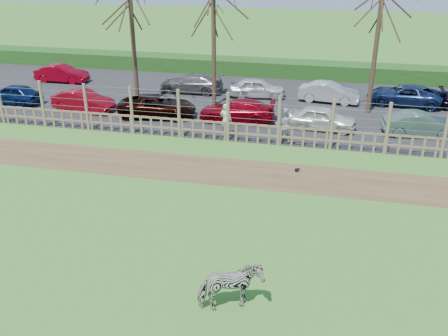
% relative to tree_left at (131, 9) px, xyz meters
% --- Properties ---
extents(ground, '(120.00, 120.00, 0.00)m').
position_rel_tree_left_xyz_m(ground, '(6.50, -12.50, -5.62)').
color(ground, '#569738').
rests_on(ground, ground).
extents(dirt_strip, '(34.00, 2.80, 0.01)m').
position_rel_tree_left_xyz_m(dirt_strip, '(6.50, -8.00, -5.61)').
color(dirt_strip, brown).
rests_on(dirt_strip, ground).
extents(asphalt, '(44.00, 13.00, 0.04)m').
position_rel_tree_left_xyz_m(asphalt, '(6.50, 2.00, -5.60)').
color(asphalt, '#232326').
rests_on(asphalt, ground).
extents(hedge, '(46.00, 2.00, 1.10)m').
position_rel_tree_left_xyz_m(hedge, '(6.50, 9.00, -5.07)').
color(hedge, '#1E4716').
rests_on(hedge, ground).
extents(fence, '(30.16, 0.16, 2.50)m').
position_rel_tree_left_xyz_m(fence, '(6.50, -4.50, -4.81)').
color(fence, brown).
rests_on(fence, ground).
extents(tree_left, '(4.80, 4.80, 7.88)m').
position_rel_tree_left_xyz_m(tree_left, '(0.00, 0.00, 0.00)').
color(tree_left, '#3D2B1E').
rests_on(tree_left, ground).
extents(tree_mid, '(4.80, 4.80, 6.83)m').
position_rel_tree_left_xyz_m(tree_mid, '(4.50, 1.00, -0.75)').
color(tree_mid, '#3D2B1E').
rests_on(tree_mid, ground).
extents(tree_right, '(4.80, 4.80, 7.35)m').
position_rel_tree_left_xyz_m(tree_right, '(13.50, 1.50, -0.37)').
color(tree_right, '#3D2B1E').
rests_on(tree_right, ground).
extents(zebra, '(1.90, 1.46, 1.46)m').
position_rel_tree_left_xyz_m(zebra, '(9.11, -16.61, -4.89)').
color(zebra, gray).
rests_on(zebra, ground).
extents(visitor_a, '(0.70, 0.54, 1.72)m').
position_rel_tree_left_xyz_m(visitor_a, '(6.28, -3.96, -4.71)').
color(visitor_a, '#BBE5AA').
rests_on(visitor_a, asphalt).
extents(visitor_b, '(0.91, 0.74, 1.72)m').
position_rel_tree_left_xyz_m(visitor_b, '(9.18, -4.04, -4.71)').
color(visitor_b, silver).
rests_on(visitor_b, asphalt).
extents(crow, '(0.23, 0.17, 0.19)m').
position_rel_tree_left_xyz_m(crow, '(10.16, -7.38, -5.52)').
color(crow, black).
rests_on(crow, ground).
extents(car_0, '(3.57, 1.53, 1.20)m').
position_rel_tree_left_xyz_m(car_0, '(-7.46, -1.35, -4.98)').
color(car_0, '#091848').
rests_on(car_0, asphalt).
extents(car_1, '(3.77, 1.72, 1.20)m').
position_rel_tree_left_xyz_m(car_1, '(-2.68, -1.66, -4.98)').
color(car_1, maroon).
rests_on(car_1, asphalt).
extents(car_2, '(4.53, 2.50, 1.20)m').
position_rel_tree_left_xyz_m(car_2, '(1.87, -1.75, -4.98)').
color(car_2, black).
rests_on(car_2, asphalt).
extents(car_3, '(4.21, 1.87, 1.20)m').
position_rel_tree_left_xyz_m(car_3, '(6.38, -1.57, -4.98)').
color(car_3, maroon).
rests_on(car_3, asphalt).
extents(car_4, '(3.64, 1.75, 1.20)m').
position_rel_tree_left_xyz_m(car_4, '(10.99, -1.84, -4.98)').
color(car_4, silver).
rests_on(car_4, asphalt).
extents(car_5, '(3.74, 1.60, 1.20)m').
position_rel_tree_left_xyz_m(car_5, '(15.87, -1.75, -4.98)').
color(car_5, '#4C695F').
rests_on(car_5, asphalt).
extents(car_7, '(3.66, 1.32, 1.20)m').
position_rel_tree_left_xyz_m(car_7, '(-7.09, 3.89, -4.98)').
color(car_7, maroon).
rests_on(car_7, asphalt).
extents(car_9, '(4.15, 1.71, 1.20)m').
position_rel_tree_left_xyz_m(car_9, '(2.40, 3.38, -4.98)').
color(car_9, '#655C5E').
rests_on(car_9, asphalt).
extents(car_10, '(3.66, 1.80, 1.20)m').
position_rel_tree_left_xyz_m(car_10, '(6.77, 3.19, -4.98)').
color(car_10, silver).
rests_on(car_10, asphalt).
extents(car_11, '(3.77, 1.69, 1.20)m').
position_rel_tree_left_xyz_m(car_11, '(11.22, 3.11, -4.98)').
color(car_11, silver).
rests_on(car_11, asphalt).
extents(car_12, '(4.50, 2.44, 1.20)m').
position_rel_tree_left_xyz_m(car_12, '(15.64, 3.47, -4.98)').
color(car_12, '#15234F').
rests_on(car_12, asphalt).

